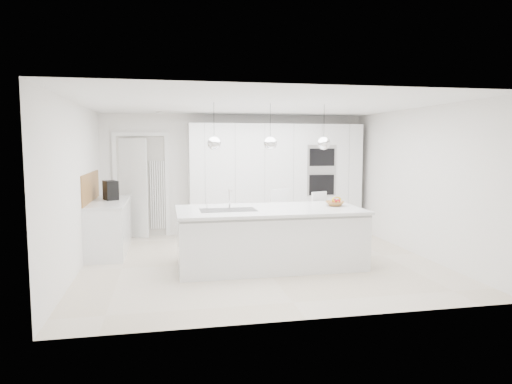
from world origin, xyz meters
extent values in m
plane|color=beige|center=(0.00, 0.00, 0.00)|extent=(5.50, 5.50, 0.00)
plane|color=white|center=(0.00, 2.50, 1.25)|extent=(5.50, 0.00, 5.50)
plane|color=white|center=(-2.75, 0.00, 1.25)|extent=(0.00, 5.00, 5.00)
plane|color=white|center=(0.00, 0.00, 2.50)|extent=(5.50, 5.50, 0.00)
cube|color=white|center=(0.80, 2.20, 1.15)|extent=(3.60, 0.60, 2.30)
cube|color=white|center=(-2.20, 2.42, 1.00)|extent=(0.76, 0.38, 2.00)
cube|color=white|center=(-2.45, 1.20, 0.43)|extent=(0.60, 1.80, 0.86)
cube|color=silver|center=(-2.45, 1.20, 0.88)|extent=(0.62, 1.82, 0.04)
cube|color=#A06F3A|center=(-2.74, 1.20, 1.15)|extent=(0.02, 1.80, 0.50)
cube|color=white|center=(0.10, -0.30, 0.43)|extent=(2.80, 1.20, 0.86)
cube|color=silver|center=(0.10, -0.25, 0.88)|extent=(2.84, 1.40, 0.04)
cylinder|color=white|center=(-0.50, -0.10, 1.05)|extent=(0.02, 0.02, 0.30)
sphere|color=white|center=(-0.75, -0.30, 1.90)|extent=(0.20, 0.20, 0.20)
sphere|color=white|center=(0.10, -0.30, 1.90)|extent=(0.20, 0.20, 0.20)
sphere|color=white|center=(0.95, -0.30, 1.90)|extent=(0.20, 0.20, 0.20)
imported|color=#A06F3A|center=(1.20, -0.18, 0.94)|extent=(0.38, 0.38, 0.07)
cube|color=black|center=(-2.43, 1.38, 1.07)|extent=(0.31, 0.37, 0.34)
sphere|color=#A5131A|center=(1.18, -0.21, 0.97)|extent=(0.09, 0.09, 0.09)
sphere|color=#A5131A|center=(1.25, -0.19, 0.97)|extent=(0.08, 0.08, 0.08)
torus|color=gold|center=(1.21, -0.21, 1.00)|extent=(0.21, 0.15, 0.19)
camera|label=1|loc=(-1.47, -7.05, 1.89)|focal=32.00mm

